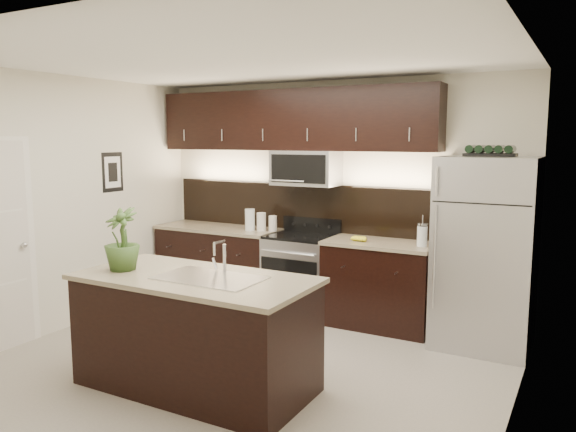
% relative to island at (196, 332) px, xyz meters
% --- Properties ---
extents(ground, '(4.50, 4.50, 0.00)m').
position_rel_island_xyz_m(ground, '(0.10, 0.49, -0.47)').
color(ground, gray).
rests_on(ground, ground).
extents(room_walls, '(4.52, 4.02, 2.71)m').
position_rel_island_xyz_m(room_walls, '(-0.01, 0.45, 1.22)').
color(room_walls, beige).
rests_on(room_walls, ground).
extents(counter_run, '(3.51, 0.65, 0.94)m').
position_rel_island_xyz_m(counter_run, '(-0.36, 2.18, -0.00)').
color(counter_run, black).
rests_on(counter_run, ground).
extents(upper_fixtures, '(3.49, 0.40, 1.66)m').
position_rel_island_xyz_m(upper_fixtures, '(-0.33, 2.33, 1.67)').
color(upper_fixtures, black).
rests_on(upper_fixtures, counter_run).
extents(island, '(1.96, 0.96, 0.94)m').
position_rel_island_xyz_m(island, '(0.00, 0.00, 0.00)').
color(island, black).
rests_on(island, ground).
extents(sink_faucet, '(0.84, 0.50, 0.28)m').
position_rel_island_xyz_m(sink_faucet, '(0.15, 0.01, 0.48)').
color(sink_faucet, silver).
rests_on(sink_faucet, island).
extents(refrigerator, '(0.90, 0.81, 1.87)m').
position_rel_island_xyz_m(refrigerator, '(1.90, 2.12, 0.46)').
color(refrigerator, '#B2B2B7').
rests_on(refrigerator, ground).
extents(wine_rack, '(0.46, 0.29, 0.11)m').
position_rel_island_xyz_m(wine_rack, '(1.90, 2.12, 1.45)').
color(wine_rack, black).
rests_on(wine_rack, refrigerator).
extents(plant, '(0.31, 0.31, 0.53)m').
position_rel_island_xyz_m(plant, '(-0.66, -0.12, 0.73)').
color(plant, '#324E1F').
rests_on(plant, island).
extents(canisters, '(0.38, 0.19, 0.26)m').
position_rel_island_xyz_m(canisters, '(-0.72, 2.16, 0.58)').
color(canisters, silver).
rests_on(canisters, counter_run).
extents(french_press, '(0.11, 0.11, 0.32)m').
position_rel_island_xyz_m(french_press, '(1.27, 2.13, 0.59)').
color(french_press, silver).
rests_on(french_press, counter_run).
extents(bananas, '(0.19, 0.15, 0.06)m').
position_rel_island_xyz_m(bananas, '(0.55, 2.10, 0.50)').
color(bananas, yellow).
rests_on(bananas, counter_run).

